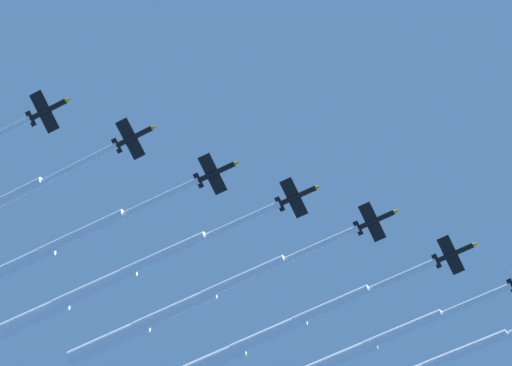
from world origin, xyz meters
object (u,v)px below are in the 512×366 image
Objects in this scene: jet_port_inner at (336,360)px; jet_starboard_inner at (266,336)px; jet_port_outer at (9,270)px; jet_port_mid at (171,312)px; jet_starboard_mid at (91,290)px.

jet_starboard_inner is (-10.44, -13.18, -0.24)m from jet_port_inner.
jet_port_outer is (-40.17, -40.65, 0.17)m from jet_starboard_inner.
jet_port_mid is (-26.80, -26.81, 2.64)m from jet_port_inner.
jet_starboard_mid is at bearing -136.04° from jet_starboard_inner.
jet_port_inner is 56.17m from jet_starboard_mid.
jet_port_mid is at bearing 48.64° from jet_port_outer.
jet_port_mid is 0.99× the size of jet_starboard_mid.
jet_starboard_mid is at bearing -131.16° from jet_port_mid.
jet_port_inner is at bearing 45.00° from jet_port_mid.
jet_port_inner is at bearing 51.63° from jet_starboard_inner.
jet_port_outer is (-11.78, -13.28, -1.66)m from jet_starboard_mid.
jet_starboard_mid is 17.82m from jet_port_outer.
jet_starboard_inner is 57.15m from jet_port_outer.
jet_port_outer is at bearing -133.23° from jet_port_inner.
jet_starboard_mid is (-28.39, -27.37, 1.83)m from jet_starboard_inner.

